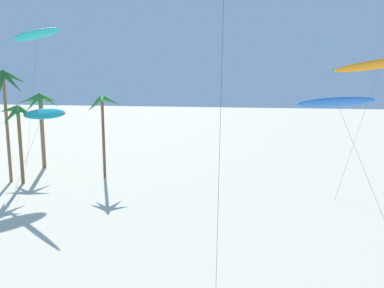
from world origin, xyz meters
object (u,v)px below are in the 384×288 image
(flying_kite_2, at_px, (38,34))
(flying_kite_5, at_px, (43,114))
(palm_tree_2, at_px, (18,119))
(flying_kite_3, at_px, (381,64))
(palm_tree_1, at_px, (40,108))
(palm_tree_0, at_px, (5,89))
(palm_tree_3, at_px, (103,108))
(flying_kite_1, at_px, (337,102))

(flying_kite_2, height_order, flying_kite_5, flying_kite_2)
(palm_tree_2, xyz_separation_m, flying_kite_3, (32.98, 2.99, 5.05))
(palm_tree_1, bearing_deg, palm_tree_2, -74.88)
(flying_kite_2, bearing_deg, palm_tree_2, -74.34)
(palm_tree_0, distance_m, palm_tree_1, 6.57)
(palm_tree_0, distance_m, flying_kite_5, 6.56)
(palm_tree_3, bearing_deg, palm_tree_1, 162.00)
(palm_tree_1, distance_m, flying_kite_3, 35.25)
(palm_tree_2, bearing_deg, palm_tree_0, 163.31)
(palm_tree_3, height_order, flying_kite_2, flying_kite_2)
(palm_tree_2, distance_m, flying_kite_2, 11.86)
(palm_tree_3, relative_size, flying_kite_1, 0.94)
(palm_tree_0, height_order, flying_kite_2, flying_kite_2)
(palm_tree_2, xyz_separation_m, flying_kite_5, (4.01, -2.29, 0.72))
(palm_tree_1, height_order, flying_kite_1, flying_kite_1)
(palm_tree_2, xyz_separation_m, flying_kite_2, (-2.15, 7.67, 8.79))
(flying_kite_2, bearing_deg, flying_kite_5, -58.29)
(palm_tree_3, xyz_separation_m, flying_kite_2, (-9.18, 3.89, 7.93))
(flying_kite_3, xyz_separation_m, flying_kite_5, (-28.97, -5.28, -4.33))
(flying_kite_3, bearing_deg, flying_kite_5, -169.66)
(palm_tree_3, bearing_deg, flying_kite_3, -1.75)
(palm_tree_0, height_order, palm_tree_1, palm_tree_0)
(flying_kite_2, bearing_deg, palm_tree_0, -85.45)
(palm_tree_1, bearing_deg, flying_kite_5, -57.02)
(palm_tree_0, relative_size, flying_kite_5, 1.09)
(palm_tree_3, height_order, flying_kite_5, palm_tree_3)
(palm_tree_0, xyz_separation_m, flying_kite_2, (-0.57, 7.20, 6.01))
(palm_tree_0, bearing_deg, palm_tree_3, 21.02)
(palm_tree_0, relative_size, palm_tree_3, 1.28)
(flying_kite_3, relative_size, flying_kite_5, 1.24)
(palm_tree_0, xyz_separation_m, flying_kite_1, (29.56, -6.56, -0.58))
(palm_tree_0, xyz_separation_m, palm_tree_2, (1.58, -0.47, -2.78))
(flying_kite_2, height_order, flying_kite_3, flying_kite_2)
(palm_tree_3, bearing_deg, flying_kite_2, 157.05)
(flying_kite_2, distance_m, flying_kite_5, 14.22)
(palm_tree_1, distance_m, flying_kite_5, 10.66)
(flying_kite_1, bearing_deg, palm_tree_3, 154.78)
(flying_kite_1, bearing_deg, flying_kite_3, 61.19)
(flying_kite_5, bearing_deg, palm_tree_3, 63.52)
(flying_kite_5, bearing_deg, palm_tree_0, 153.64)
(palm_tree_0, relative_size, flying_kite_3, 0.88)
(palm_tree_3, distance_m, flying_kite_1, 23.20)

